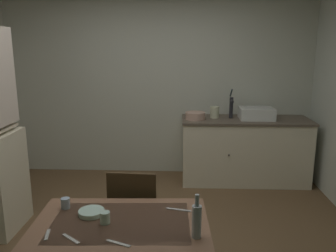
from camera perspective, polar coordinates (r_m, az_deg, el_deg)
ground_plane at (r=3.45m, az=-3.94°, el=-18.86°), size 5.26×5.26×0.00m
wall_back at (r=4.99m, az=-1.55°, el=7.08°), size 4.36×0.10×2.61m
counter_cabinet at (r=4.86m, az=12.31°, el=-3.86°), size 1.69×0.64×0.87m
sink_basin at (r=4.77m, az=14.16°, el=2.02°), size 0.44×0.34×0.15m
hand_pump at (r=4.74m, az=10.25°, el=3.28°), size 0.05×0.27×0.39m
mixing_bowl_counter at (r=4.63m, az=4.44°, el=1.68°), size 0.26×0.26×0.09m
stoneware_crock at (r=4.74m, az=7.59°, el=2.23°), size 0.12×0.12×0.15m
dining_table at (r=2.37m, az=-7.59°, el=-17.34°), size 1.14×0.75×0.73m
chair_far_side at (r=2.95m, az=-5.36°, el=-14.11°), size 0.42×0.42×0.88m
serving_bowl_wide at (r=2.44m, az=-12.35°, el=-13.53°), size 0.17×0.17×0.03m
teacup_mint at (r=2.30m, az=-10.20°, el=-14.46°), size 0.06×0.06×0.08m
teacup_cream at (r=2.55m, az=-16.32°, el=-11.96°), size 0.06×0.06×0.07m
glass_bottle at (r=2.10m, az=4.68°, el=-15.02°), size 0.06×0.06×0.27m
table_knife at (r=2.45m, az=1.76°, el=-13.43°), size 0.17×0.06×0.00m
teaspoon_near_bowl at (r=2.28m, az=-19.02°, el=-16.36°), size 0.05×0.12×0.00m
teaspoon_by_cup at (r=2.10m, az=-8.07°, el=-18.35°), size 0.15×0.08×0.00m
serving_spoon at (r=2.20m, az=-15.49°, el=-17.24°), size 0.13×0.11×0.00m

